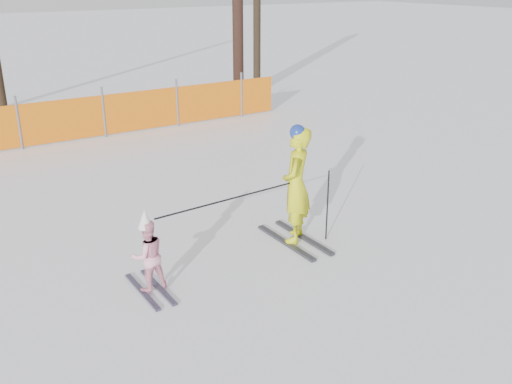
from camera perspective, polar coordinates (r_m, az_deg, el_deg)
ground at (r=7.94m, az=1.98°, el=-7.85°), size 120.00×120.00×0.00m
adult at (r=8.41m, az=4.03°, el=0.69°), size 0.75×1.40×1.83m
child at (r=7.35m, az=-10.78°, el=-6.19°), size 0.46×1.03×1.13m
ski_poles at (r=8.00m, az=0.76°, el=-0.99°), size 2.77×0.22×1.11m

